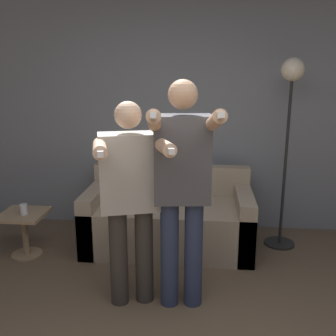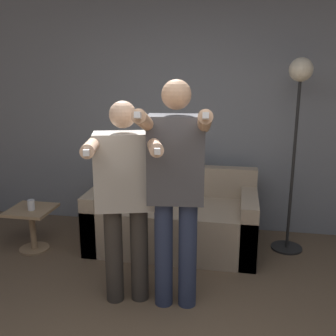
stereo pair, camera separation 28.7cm
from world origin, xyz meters
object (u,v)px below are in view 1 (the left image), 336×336
object	(u,v)px
floor_lamp	(290,106)
side_table	(24,225)
couch	(169,220)
cup	(24,209)
cat	(174,158)
person_right	(182,182)
person_left	(130,192)

from	to	relation	value
floor_lamp	side_table	distance (m)	2.83
couch	cup	distance (m)	1.43
side_table	cup	bearing A→B (deg)	-51.76
couch	side_table	bearing A→B (deg)	-166.32
cat	side_table	bearing A→B (deg)	-155.10
couch	person_right	world-z (taller)	person_right
person_right	person_left	bearing A→B (deg)	174.02
couch	person_left	size ratio (longest dim) A/B	1.06
person_left	cat	distance (m)	1.38
person_left	cat	size ratio (longest dim) A/B	3.23
person_right	cat	xyz separation A→B (m)	(-0.17, 1.36, -0.14)
person_right	side_table	distance (m)	1.86
couch	person_left	world-z (taller)	person_left
person_left	couch	bearing A→B (deg)	63.70
cat	person_left	bearing A→B (deg)	-99.03
person_right	cup	bearing A→B (deg)	150.79
couch	cup	bearing A→B (deg)	-164.57
couch	cup	world-z (taller)	couch
couch	person_right	xyz separation A→B (m)	(0.19, -1.04, 0.72)
cat	cup	bearing A→B (deg)	-153.39
couch	floor_lamp	bearing A→B (deg)	7.19
couch	side_table	xyz separation A→B (m)	(-1.39, -0.34, 0.04)
person_left	floor_lamp	world-z (taller)	floor_lamp
couch	floor_lamp	xyz separation A→B (m)	(1.16, 0.15, 1.16)
floor_lamp	person_right	bearing A→B (deg)	-129.23
cup	couch	bearing A→B (deg)	15.43
side_table	cup	xyz separation A→B (m)	(0.03, -0.04, 0.18)
cat	couch	bearing A→B (deg)	-94.54
person_left	side_table	distance (m)	1.51
couch	cat	distance (m)	0.67
person_right	couch	bearing A→B (deg)	94.51
floor_lamp	cup	bearing A→B (deg)	-168.31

